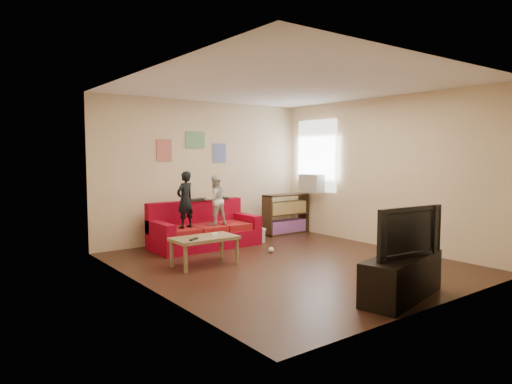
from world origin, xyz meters
TOP-DOWN VIEW (x-y plane):
  - room_shell at (0.00, 0.00)m, footprint 4.52×5.02m
  - sofa at (-0.38, 1.88)m, footprint 1.93×0.89m
  - child_a at (-0.84, 1.72)m, footprint 0.41×0.33m
  - child_b at (-0.24, 1.72)m, footprint 0.44×0.34m
  - coffee_table at (-1.09, 0.64)m, footprint 0.97×0.53m
  - remote at (-1.34, 0.52)m, footprint 0.19×0.15m
  - game_controller at (-0.89, 0.69)m, footprint 0.15×0.10m
  - bookshelf at (1.70, 2.02)m, footprint 1.04×0.31m
  - window at (2.22, 1.65)m, footprint 0.04×1.08m
  - ac_unit at (2.10, 1.65)m, footprint 0.28×0.55m
  - artwork_left at (-0.85, 2.48)m, footprint 0.30×0.01m
  - artwork_center at (-0.20, 2.48)m, footprint 0.42×0.01m
  - artwork_right at (0.35, 2.48)m, footprint 0.30×0.01m
  - file_box at (0.55, 1.64)m, footprint 0.40×0.30m
  - tv_stand at (-0.05, -2.11)m, footprint 1.41×0.73m
  - television at (-0.05, -2.11)m, footprint 1.02×0.22m
  - tissue at (0.27, 0.72)m, footprint 0.11×0.11m

SIDE VIEW (x-z plane):
  - tissue at x=0.27m, z-range 0.00..0.10m
  - file_box at x=0.55m, z-range 0.00..0.28m
  - tv_stand at x=-0.05m, z-range 0.00..0.50m
  - sofa at x=-0.38m, z-range -0.14..0.71m
  - bookshelf at x=1.70m, z-range -0.04..0.79m
  - coffee_table at x=-1.09m, z-range 0.16..0.59m
  - remote at x=-1.34m, z-range 0.44..0.46m
  - game_controller at x=-0.89m, z-range 0.44..0.47m
  - television at x=-0.05m, z-range 0.50..1.09m
  - child_b at x=-0.24m, z-range 0.41..1.30m
  - child_a at x=-0.84m, z-range 0.41..1.39m
  - ac_unit at x=2.10m, z-range 0.91..1.26m
  - room_shell at x=0.00m, z-range -0.01..2.71m
  - window at x=2.22m, z-range 0.90..2.38m
  - artwork_right at x=0.35m, z-range 1.51..1.89m
  - artwork_left at x=-0.85m, z-range 1.55..1.95m
  - artwork_center at x=-0.20m, z-range 1.79..2.11m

